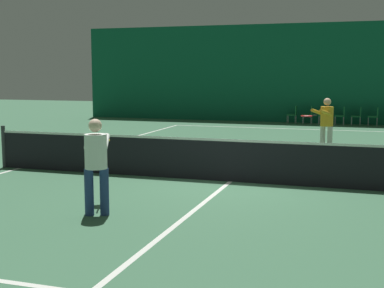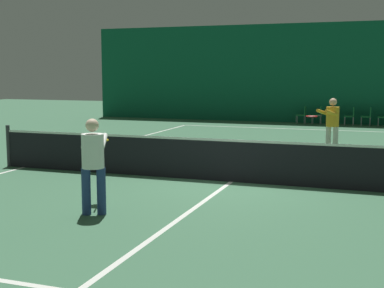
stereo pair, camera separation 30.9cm
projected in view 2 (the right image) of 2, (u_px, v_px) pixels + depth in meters
name	position (u px, v px, depth m)	size (l,w,h in m)	color
ground_plane	(231.00, 182.00, 11.85)	(60.00, 60.00, 0.00)	#386647
backdrop_curtain	(315.00, 73.00, 25.57)	(23.00, 0.12, 4.78)	#0F5138
court_line_baseline_far	(305.00, 129.00, 22.97)	(11.00, 0.10, 0.00)	silver
court_line_service_far	(282.00, 145.00, 17.83)	(8.25, 0.10, 0.00)	silver
court_line_sideline_left	(24.00, 167.00, 13.68)	(0.10, 23.80, 0.00)	silver
court_line_centre	(231.00, 182.00, 11.85)	(0.10, 12.80, 0.00)	silver
tennis_net	(231.00, 159.00, 11.78)	(12.00, 0.10, 1.07)	black
player_near	(93.00, 159.00, 9.04)	(0.84, 1.37, 1.64)	navy
player_far	(332.00, 121.00, 15.95)	(1.00, 1.33, 1.66)	beige
courtside_chair_0	(303.00, 114.00, 25.46)	(0.44, 0.44, 0.84)	#99999E
courtside_chair_1	(318.00, 114.00, 25.21)	(0.44, 0.44, 0.84)	#99999E
courtside_chair_2	(335.00, 114.00, 24.97)	(0.44, 0.44, 0.84)	#99999E
courtside_chair_3	(351.00, 115.00, 24.72)	(0.44, 0.44, 0.84)	#99999E
courtside_chair_4	(368.00, 115.00, 24.48)	(0.44, 0.44, 0.84)	#99999E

